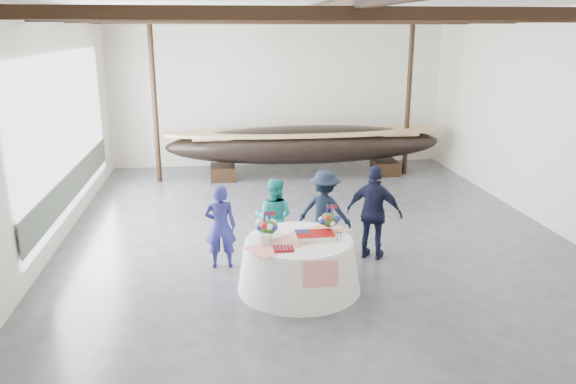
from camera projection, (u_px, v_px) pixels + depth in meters
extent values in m
cube|color=#3D3D42|center=(310.00, 229.00, 11.81)|extent=(10.00, 12.00, 0.01)
cube|color=silver|center=(278.00, 91.00, 16.90)|extent=(10.00, 0.02, 4.50)
cube|color=silver|center=(414.00, 221.00, 5.47)|extent=(10.00, 0.02, 4.50)
cube|color=silver|center=(50.00, 128.00, 10.58)|extent=(0.02, 12.00, 4.50)
cube|color=silver|center=(546.00, 118.00, 11.79)|extent=(0.02, 12.00, 4.50)
cube|color=white|center=(313.00, 4.00, 10.55)|extent=(10.00, 12.00, 0.01)
cube|color=black|center=(358.00, 13.00, 7.29)|extent=(9.80, 0.12, 0.18)
cube|color=black|center=(322.00, 17.00, 9.67)|extent=(9.80, 0.12, 0.18)
cube|color=black|center=(301.00, 19.00, 12.05)|extent=(9.80, 0.12, 0.18)
cube|color=black|center=(287.00, 21.00, 14.43)|extent=(9.80, 0.12, 0.18)
cube|color=black|center=(313.00, 11.00, 10.59)|extent=(0.15, 11.76, 0.15)
cylinder|color=black|center=(154.00, 99.00, 14.89)|extent=(0.14, 0.14, 4.50)
cylinder|color=black|center=(409.00, 95.00, 15.74)|extent=(0.14, 0.14, 4.50)
cube|color=silver|center=(68.00, 132.00, 11.60)|extent=(0.02, 7.00, 3.20)
cube|color=#596654|center=(74.00, 183.00, 11.91)|extent=(0.02, 7.00, 0.60)
cube|color=black|center=(223.00, 172.00, 15.68)|extent=(0.68, 0.88, 0.39)
cube|color=black|center=(385.00, 167.00, 16.25)|extent=(0.68, 0.88, 0.39)
ellipsoid|color=black|center=(306.00, 144.00, 15.76)|extent=(7.79, 1.56, 1.07)
cube|color=#9E7A4C|center=(306.00, 134.00, 15.68)|extent=(6.23, 1.02, 0.06)
cone|color=white|center=(299.00, 264.00, 9.02)|extent=(1.99, 1.99, 0.82)
cylinder|color=white|center=(299.00, 240.00, 8.90)|extent=(1.68, 1.68, 0.04)
cube|color=red|center=(299.00, 239.00, 8.90)|extent=(1.83, 1.49, 0.01)
cube|color=white|center=(314.00, 236.00, 8.93)|extent=(0.60, 0.40, 0.07)
cylinder|color=white|center=(265.00, 239.00, 8.66)|extent=(0.18, 0.18, 0.16)
cylinder|color=white|center=(265.00, 227.00, 9.11)|extent=(0.18, 0.18, 0.21)
cube|color=#67090B|center=(283.00, 249.00, 8.46)|extent=(0.30, 0.24, 0.03)
cone|color=silver|center=(339.00, 236.00, 8.84)|extent=(0.09, 0.09, 0.12)
imported|color=navy|center=(220.00, 226.00, 9.75)|extent=(0.57, 0.39, 1.50)
imported|color=teal|center=(274.00, 218.00, 10.23)|extent=(0.87, 0.77, 1.49)
imported|color=black|center=(325.00, 211.00, 10.47)|extent=(1.17, 0.98, 1.57)
imported|color=black|center=(374.00, 213.00, 10.10)|extent=(1.09, 0.88, 1.74)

